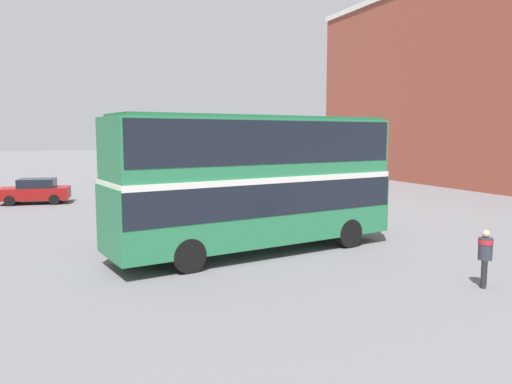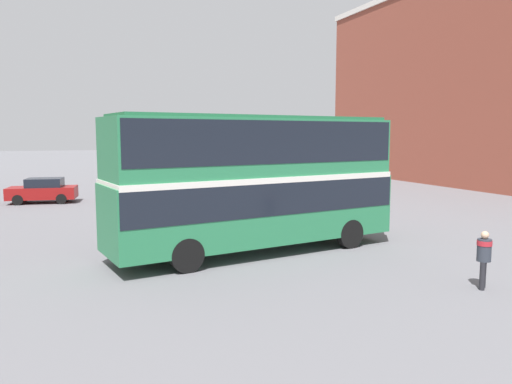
# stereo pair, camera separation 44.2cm
# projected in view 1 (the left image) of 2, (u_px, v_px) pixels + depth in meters

# --- Properties ---
(ground_plane) EXTENTS (240.00, 240.00, 0.00)m
(ground_plane) POSITION_uv_depth(u_px,v_px,m) (226.00, 249.00, 18.17)
(ground_plane) COLOR slate
(building_row_right) EXTENTS (10.12, 37.07, 16.82)m
(building_row_right) POSITION_uv_depth(u_px,v_px,m) (496.00, 81.00, 40.11)
(building_row_right) COLOR brown
(building_row_right) RESTS_ON ground_plane
(double_decker_bus) EXTENTS (10.71, 4.29, 4.80)m
(double_decker_bus) POSITION_uv_depth(u_px,v_px,m) (256.00, 175.00, 17.41)
(double_decker_bus) COLOR #287A4C
(double_decker_bus) RESTS_ON ground_plane
(pedestrian_foreground) EXTENTS (0.55, 0.55, 1.59)m
(pedestrian_foreground) POSITION_uv_depth(u_px,v_px,m) (485.00, 252.00, 13.59)
(pedestrian_foreground) COLOR #232328
(pedestrian_foreground) RESTS_ON ground_plane
(parked_car_kerb_near) EXTENTS (4.17, 2.44, 1.51)m
(parked_car_kerb_near) POSITION_uv_depth(u_px,v_px,m) (35.00, 191.00, 30.09)
(parked_car_kerb_near) COLOR maroon
(parked_car_kerb_near) RESTS_ON ground_plane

